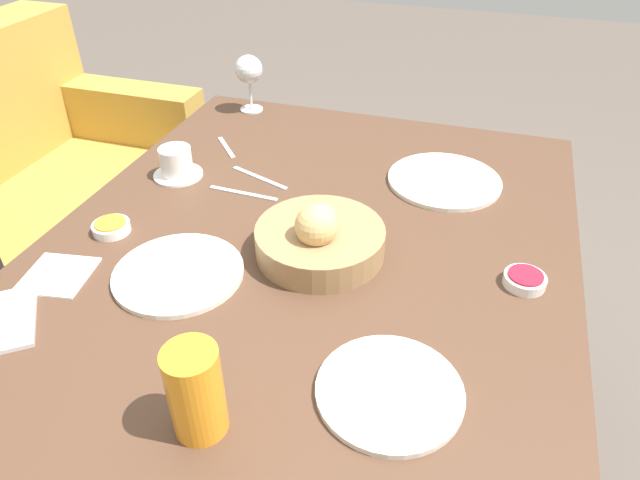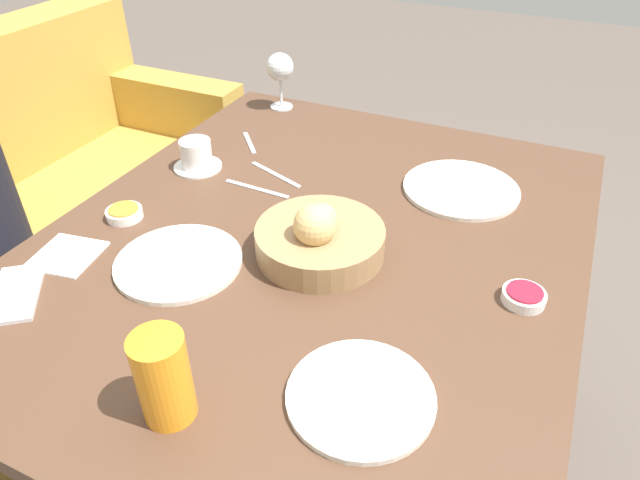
{
  "view_description": "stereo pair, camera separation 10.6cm",
  "coord_description": "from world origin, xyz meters",
  "px_view_note": "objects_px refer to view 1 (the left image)",
  "views": [
    {
      "loc": [
        -0.86,
        -0.29,
        1.41
      ],
      "look_at": [
        -0.04,
        -0.03,
        0.79
      ],
      "focal_mm": 32.0,
      "sensor_mm": 36.0,
      "label": 1
    },
    {
      "loc": [
        -0.82,
        -0.39,
        1.41
      ],
      "look_at": [
        -0.04,
        -0.03,
        0.79
      ],
      "focal_mm": 32.0,
      "sensor_mm": 36.0,
      "label": 2
    }
  ],
  "objects_px": {
    "bread_basket": "(320,238)",
    "napkin": "(58,275)",
    "jam_bowl_honey": "(111,227)",
    "plate_near_left": "(389,391)",
    "fork_silver": "(243,193)",
    "cell_phone": "(11,319)",
    "coffee_cup": "(176,164)",
    "plate_near_right": "(444,180)",
    "plate_far_center": "(179,273)",
    "wine_glass": "(249,71)",
    "jam_bowl_berry": "(525,280)",
    "juice_glass": "(199,392)",
    "knife_silver": "(260,178)",
    "spoon_coffee": "(226,147)"
  },
  "relations": [
    {
      "from": "plate_near_right",
      "to": "plate_far_center",
      "type": "bearing_deg",
      "value": 139.46
    },
    {
      "from": "fork_silver",
      "to": "cell_phone",
      "type": "height_order",
      "value": "cell_phone"
    },
    {
      "from": "jam_bowl_berry",
      "to": "fork_silver",
      "type": "bearing_deg",
      "value": 77.42
    },
    {
      "from": "bread_basket",
      "to": "wine_glass",
      "type": "xyz_separation_m",
      "value": [
        0.58,
        0.39,
        0.08
      ]
    },
    {
      "from": "juice_glass",
      "to": "cell_phone",
      "type": "distance_m",
      "value": 0.41
    },
    {
      "from": "spoon_coffee",
      "to": "napkin",
      "type": "xyz_separation_m",
      "value": [
        -0.55,
        0.07,
        0.0
      ]
    },
    {
      "from": "knife_silver",
      "to": "jam_bowl_honey",
      "type": "bearing_deg",
      "value": 145.66
    },
    {
      "from": "plate_far_center",
      "to": "wine_glass",
      "type": "distance_m",
      "value": 0.75
    },
    {
      "from": "napkin",
      "to": "cell_phone",
      "type": "xyz_separation_m",
      "value": [
        -0.12,
        -0.0,
        0.0
      ]
    },
    {
      "from": "plate_far_center",
      "to": "spoon_coffee",
      "type": "height_order",
      "value": "plate_far_center"
    },
    {
      "from": "plate_near_right",
      "to": "jam_bowl_berry",
      "type": "height_order",
      "value": "jam_bowl_berry"
    },
    {
      "from": "plate_near_left",
      "to": "wine_glass",
      "type": "xyz_separation_m",
      "value": [
        0.87,
        0.58,
        0.11
      ]
    },
    {
      "from": "juice_glass",
      "to": "jam_bowl_honey",
      "type": "relative_size",
      "value": 1.88
    },
    {
      "from": "fork_silver",
      "to": "plate_far_center",
      "type": "bearing_deg",
      "value": -179.14
    },
    {
      "from": "plate_near_left",
      "to": "jam_bowl_berry",
      "type": "bearing_deg",
      "value": -29.77
    },
    {
      "from": "plate_near_right",
      "to": "jam_bowl_berry",
      "type": "distance_m",
      "value": 0.36
    },
    {
      "from": "spoon_coffee",
      "to": "jam_bowl_honey",
      "type": "bearing_deg",
      "value": 171.87
    },
    {
      "from": "bread_basket",
      "to": "plate_near_left",
      "type": "relative_size",
      "value": 1.14
    },
    {
      "from": "jam_bowl_honey",
      "to": "plate_near_left",
      "type": "bearing_deg",
      "value": -110.34
    },
    {
      "from": "bread_basket",
      "to": "knife_silver",
      "type": "height_order",
      "value": "bread_basket"
    },
    {
      "from": "plate_near_right",
      "to": "jam_bowl_honey",
      "type": "height_order",
      "value": "jam_bowl_honey"
    },
    {
      "from": "plate_near_right",
      "to": "fork_silver",
      "type": "distance_m",
      "value": 0.45
    },
    {
      "from": "wine_glass",
      "to": "jam_bowl_honey",
      "type": "relative_size",
      "value": 2.12
    },
    {
      "from": "plate_near_right",
      "to": "bread_basket",
      "type": "bearing_deg",
      "value": 151.17
    },
    {
      "from": "jam_bowl_berry",
      "to": "cell_phone",
      "type": "relative_size",
      "value": 0.45
    },
    {
      "from": "plate_near_left",
      "to": "coffee_cup",
      "type": "bearing_deg",
      "value": 51.94
    },
    {
      "from": "plate_near_left",
      "to": "fork_silver",
      "type": "bearing_deg",
      "value": 43.75
    },
    {
      "from": "plate_near_left",
      "to": "spoon_coffee",
      "type": "xyz_separation_m",
      "value": [
        0.63,
        0.55,
        -0.0
      ]
    },
    {
      "from": "wine_glass",
      "to": "coffee_cup",
      "type": "bearing_deg",
      "value": 178.47
    },
    {
      "from": "plate_near_right",
      "to": "wine_glass",
      "type": "distance_m",
      "value": 0.64
    },
    {
      "from": "jam_bowl_honey",
      "to": "napkin",
      "type": "height_order",
      "value": "jam_bowl_honey"
    },
    {
      "from": "plate_near_right",
      "to": "cell_phone",
      "type": "xyz_separation_m",
      "value": [
        -0.66,
        0.61,
        -0.0
      ]
    },
    {
      "from": "plate_near_right",
      "to": "cell_phone",
      "type": "height_order",
      "value": "plate_near_right"
    },
    {
      "from": "plate_near_right",
      "to": "plate_far_center",
      "type": "height_order",
      "value": "same"
    },
    {
      "from": "wine_glass",
      "to": "spoon_coffee",
      "type": "relative_size",
      "value": 1.59
    },
    {
      "from": "bread_basket",
      "to": "napkin",
      "type": "relative_size",
      "value": 1.86
    },
    {
      "from": "napkin",
      "to": "juice_glass",
      "type": "bearing_deg",
      "value": -117.37
    },
    {
      "from": "jam_bowl_honey",
      "to": "juice_glass",
      "type": "bearing_deg",
      "value": -132.62
    },
    {
      "from": "coffee_cup",
      "to": "knife_silver",
      "type": "height_order",
      "value": "coffee_cup"
    },
    {
      "from": "plate_near_right",
      "to": "spoon_coffee",
      "type": "bearing_deg",
      "value": 89.22
    },
    {
      "from": "fork_silver",
      "to": "cell_phone",
      "type": "relative_size",
      "value": 0.99
    },
    {
      "from": "plate_near_right",
      "to": "coffee_cup",
      "type": "bearing_deg",
      "value": 104.89
    },
    {
      "from": "bread_basket",
      "to": "jam_bowl_honey",
      "type": "height_order",
      "value": "bread_basket"
    },
    {
      "from": "juice_glass",
      "to": "knife_silver",
      "type": "distance_m",
      "value": 0.67
    },
    {
      "from": "fork_silver",
      "to": "jam_bowl_berry",
      "type": "bearing_deg",
      "value": -102.58
    },
    {
      "from": "plate_far_center",
      "to": "coffee_cup",
      "type": "xyz_separation_m",
      "value": [
        0.32,
        0.18,
        0.03
      ]
    },
    {
      "from": "jam_bowl_honey",
      "to": "plate_far_center",
      "type": "bearing_deg",
      "value": -112.79
    },
    {
      "from": "coffee_cup",
      "to": "jam_bowl_berry",
      "type": "relative_size",
      "value": 1.53
    },
    {
      "from": "jam_bowl_berry",
      "to": "plate_far_center",
      "type": "bearing_deg",
      "value": 105.28
    },
    {
      "from": "plate_far_center",
      "to": "napkin",
      "type": "distance_m",
      "value": 0.22
    }
  ]
}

